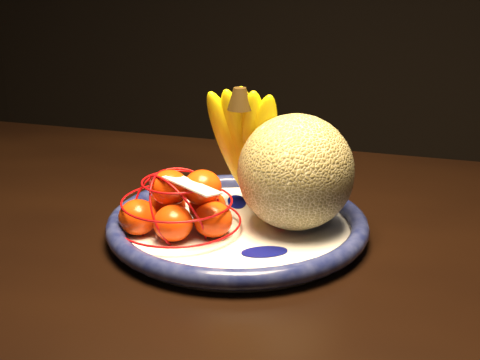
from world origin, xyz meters
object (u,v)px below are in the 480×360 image
(banana_bunch, at_px, (247,141))
(mandarin_bag, at_px, (180,207))
(dining_table, at_px, (236,319))
(cantaloupe, at_px, (296,172))
(fruit_bowl, at_px, (237,225))

(banana_bunch, distance_m, mandarin_bag, 0.13)
(dining_table, xyz_separation_m, mandarin_bag, (-0.08, 0.02, 0.13))
(cantaloupe, bearing_deg, banana_bunch, 150.39)
(dining_table, xyz_separation_m, banana_bunch, (-0.03, 0.12, 0.19))
(dining_table, distance_m, cantaloupe, 0.19)
(cantaloupe, distance_m, mandarin_bag, 0.15)
(dining_table, relative_size, fruit_bowl, 4.86)
(fruit_bowl, bearing_deg, mandarin_bag, -150.89)
(banana_bunch, relative_size, mandarin_bag, 1.05)
(cantaloupe, bearing_deg, dining_table, -121.29)
(dining_table, height_order, fruit_bowl, fruit_bowl)
(mandarin_bag, bearing_deg, fruit_bowl, 29.11)
(mandarin_bag, bearing_deg, cantaloupe, 23.54)
(fruit_bowl, distance_m, banana_bunch, 0.11)
(dining_table, relative_size, mandarin_bag, 9.17)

